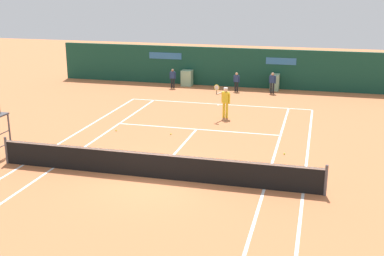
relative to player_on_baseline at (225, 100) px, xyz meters
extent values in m
plane|color=#C67042|center=(-0.91, -8.82, -0.97)|extent=(80.00, 80.00, 0.00)
cube|color=white|center=(-0.91, 2.88, -0.97)|extent=(10.60, 0.10, 0.01)
cube|color=white|center=(-6.21, -8.82, -0.97)|extent=(0.10, 23.40, 0.01)
cube|color=white|center=(-4.91, -8.82, -0.97)|extent=(0.10, 23.40, 0.01)
cube|color=white|center=(3.09, -8.82, -0.97)|extent=(0.10, 23.40, 0.01)
cube|color=white|center=(4.39, -8.82, -0.97)|extent=(0.10, 23.40, 0.01)
cube|color=white|center=(-0.91, -2.42, -0.97)|extent=(8.00, 0.10, 0.01)
cube|color=white|center=(-0.91, -5.62, -0.97)|extent=(0.10, 6.40, 0.01)
cube|color=white|center=(-0.91, 2.73, -0.97)|extent=(0.10, 0.24, 0.01)
cylinder|color=#4C4C51|center=(-6.91, -8.82, -0.44)|extent=(0.10, 0.10, 1.07)
cylinder|color=#4C4C51|center=(5.09, -8.82, -0.44)|extent=(0.10, 0.10, 1.07)
cube|color=black|center=(-0.91, -8.82, -0.50)|extent=(12.00, 0.03, 0.95)
cube|color=white|center=(-0.91, -8.82, -0.05)|extent=(12.00, 0.04, 0.06)
cube|color=#144233|center=(-0.91, 8.18, 0.34)|extent=(25.00, 0.24, 2.62)
cube|color=#2D6BA8|center=(2.14, 8.04, 0.90)|extent=(1.96, 0.02, 0.44)
cube|color=#2D6BA8|center=(-5.79, 8.04, 0.97)|extent=(2.33, 0.02, 0.44)
cube|color=#8CB793|center=(-4.13, 7.63, -0.44)|extent=(0.71, 0.70, 1.06)
cube|color=#8CB793|center=(1.83, 7.63, -0.44)|extent=(0.56, 0.70, 1.07)
cylinder|color=#47474C|center=(-7.43, -7.79, -0.13)|extent=(0.07, 0.07, 1.69)
cylinder|color=#47474C|center=(-7.43, -8.24, -0.46)|extent=(0.04, 0.81, 0.04)
cylinder|color=#47474C|center=(-7.43, -8.24, 0.04)|extent=(0.04, 0.81, 0.04)
cylinder|color=yellow|center=(0.10, 0.00, -0.57)|extent=(0.13, 0.13, 0.81)
cylinder|color=yellow|center=(-0.07, 0.05, -0.57)|extent=(0.13, 0.13, 0.81)
cube|color=yellow|center=(0.01, 0.02, 0.12)|extent=(0.41, 0.30, 0.57)
sphere|color=beige|center=(0.01, 0.02, 0.51)|extent=(0.22, 0.22, 0.22)
cylinder|color=white|center=(0.01, 0.02, 0.60)|extent=(0.21, 0.21, 0.06)
cylinder|color=yellow|center=(0.23, -0.05, 0.08)|extent=(0.08, 0.08, 0.54)
cylinder|color=beige|center=(-0.28, -0.17, 0.35)|extent=(0.25, 0.54, 0.08)
cylinder|color=black|center=(-0.37, -0.43, 0.46)|extent=(0.03, 0.03, 0.22)
torus|color=yellow|center=(-0.37, -0.43, 0.71)|extent=(0.30, 0.12, 0.30)
cylinder|color=silver|center=(-0.37, -0.43, 0.71)|extent=(0.25, 0.08, 0.26)
cylinder|color=black|center=(1.84, 6.64, -0.63)|extent=(0.11, 0.11, 0.68)
cylinder|color=black|center=(1.69, 6.66, -0.63)|extent=(0.11, 0.11, 0.68)
cube|color=navy|center=(1.77, 6.65, -0.06)|extent=(0.33, 0.21, 0.47)
sphere|color=tan|center=(1.77, 6.65, 0.27)|extent=(0.19, 0.19, 0.19)
cylinder|color=navy|center=(1.95, 6.62, -0.09)|extent=(0.07, 0.07, 0.46)
cylinder|color=navy|center=(1.58, 6.68, -0.09)|extent=(0.07, 0.07, 0.46)
cylinder|color=black|center=(-4.78, 6.66, -0.64)|extent=(0.11, 0.11, 0.65)
cylinder|color=black|center=(-4.92, 6.64, -0.64)|extent=(0.11, 0.11, 0.65)
cube|color=navy|center=(-4.85, 6.65, -0.09)|extent=(0.31, 0.20, 0.46)
sphere|color=#8C664C|center=(-4.85, 6.65, 0.23)|extent=(0.18, 0.18, 0.18)
cylinder|color=navy|center=(-4.67, 6.68, -0.12)|extent=(0.07, 0.07, 0.44)
cylinder|color=navy|center=(-5.03, 6.63, -0.12)|extent=(0.07, 0.07, 0.44)
cylinder|color=black|center=(-0.47, 6.65, -0.66)|extent=(0.10, 0.10, 0.63)
cylinder|color=black|center=(-0.61, 6.66, -0.66)|extent=(0.10, 0.10, 0.63)
cube|color=navy|center=(-0.54, 6.65, -0.12)|extent=(0.29, 0.18, 0.44)
sphere|color=tan|center=(-0.54, 6.65, 0.18)|extent=(0.17, 0.17, 0.17)
cylinder|color=navy|center=(-0.36, 6.64, -0.15)|extent=(0.07, 0.07, 0.42)
cylinder|color=navy|center=(-0.71, 6.66, -0.15)|extent=(0.07, 0.07, 0.42)
sphere|color=#CCE033|center=(-1.85, -3.59, -0.94)|extent=(0.07, 0.07, 0.07)
sphere|color=#CCE033|center=(-4.54, -3.70, -0.94)|extent=(0.07, 0.07, 0.07)
sphere|color=#CCE033|center=(3.47, -5.05, -0.94)|extent=(0.07, 0.07, 0.07)
camera|label=1|loc=(4.64, -24.49, 5.78)|focal=46.13mm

